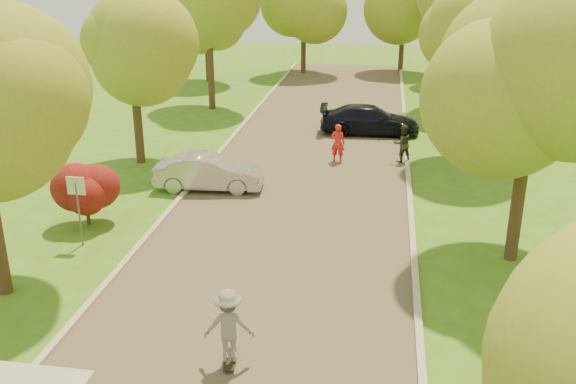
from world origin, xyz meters
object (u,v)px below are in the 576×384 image
Objects in this scene: dark_sedan at (370,120)px; person_olive at (402,144)px; person_striped at (338,143)px; skateboarder at (229,326)px; silver_sedan at (209,172)px; street_sign at (77,197)px; longboard at (230,359)px.

person_olive is at bearing -164.04° from dark_sedan.
person_striped is at bearing 162.54° from dark_sedan.
skateboarder reaches higher than person_olive.
silver_sedan is at bearing 143.90° from dark_sedan.
street_sign is 0.46× the size of dark_sedan.
dark_sedan is at bearing -106.72° from longboard.
longboard is (-2.32, -19.10, -0.60)m from dark_sedan.
skateboarder is 1.03× the size of person_olive.
street_sign is at bearing 60.65° from person_striped.
skateboarder reaches higher than person_striped.
silver_sedan is 10.93m from skateboarder.
person_olive is (1.49, -4.28, 0.11)m from dark_sedan.
person_striped reaches higher than person_olive.
longboard is 0.54× the size of person_striped.
dark_sedan is 5.42× the size of longboard.
silver_sedan is 2.48× the size of person_olive.
skateboarder is 15.30m from person_olive.
skateboarder is at bearing -41.47° from street_sign.
person_olive is (3.81, 14.82, -0.13)m from skateboarder.
street_sign is at bearing -51.26° from longboard.
street_sign is at bearing -51.26° from skateboarder.
longboard is 15.32m from person_olive.
longboard is at bearing -166.73° from silver_sedan.
silver_sedan is 0.84× the size of dark_sedan.
dark_sedan is at bearing -97.02° from person_striped.
person_striped is at bearing -104.33° from longboard.
dark_sedan is 19.25m from longboard.
silver_sedan is 2.45× the size of person_striped.
person_striped is at bearing -51.84° from silver_sedan.
silver_sedan is at bearing 49.63° from person_striped.
street_sign reaches higher than longboard.
dark_sedan is 2.93× the size of person_striped.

